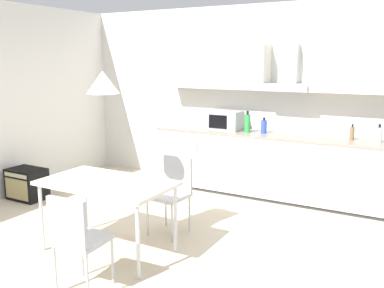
{
  "coord_description": "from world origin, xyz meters",
  "views": [
    {
      "loc": [
        2.47,
        -3.55,
        1.95
      ],
      "look_at": [
        0.13,
        0.66,
        1.0
      ],
      "focal_mm": 40.0,
      "sensor_mm": 36.0,
      "label": 1
    }
  ],
  "objects_px": {
    "chair_near_right": "(76,234)",
    "bottle_green": "(247,123)",
    "guitar_amp": "(27,184)",
    "chair_far_right": "(173,187)",
    "bottle_blue": "(264,126)",
    "bottle_white": "(379,135)",
    "bottle_brown": "(352,133)",
    "dining_table": "(107,186)",
    "microwave": "(225,120)",
    "pendant_lamp": "(103,82)"
  },
  "relations": [
    {
      "from": "bottle_white",
      "to": "bottle_blue",
      "type": "bearing_deg",
      "value": -179.51
    },
    {
      "from": "dining_table",
      "to": "chair_near_right",
      "type": "relative_size",
      "value": 1.54
    },
    {
      "from": "bottle_blue",
      "to": "bottle_brown",
      "type": "xyz_separation_m",
      "value": [
        1.18,
        0.06,
        -0.01
      ]
    },
    {
      "from": "bottle_blue",
      "to": "dining_table",
      "type": "relative_size",
      "value": 0.17
    },
    {
      "from": "microwave",
      "to": "bottle_brown",
      "type": "bearing_deg",
      "value": 1.7
    },
    {
      "from": "bottle_white",
      "to": "bottle_brown",
      "type": "xyz_separation_m",
      "value": [
        -0.33,
        0.05,
        -0.01
      ]
    },
    {
      "from": "dining_table",
      "to": "chair_near_right",
      "type": "bearing_deg",
      "value": -68.12
    },
    {
      "from": "microwave",
      "to": "chair_far_right",
      "type": "bearing_deg",
      "value": -84.13
    },
    {
      "from": "bottle_green",
      "to": "chair_near_right",
      "type": "xyz_separation_m",
      "value": [
        -0.19,
        -3.27,
        -0.52
      ]
    },
    {
      "from": "chair_far_right",
      "to": "guitar_amp",
      "type": "height_order",
      "value": "chair_far_right"
    },
    {
      "from": "bottle_brown",
      "to": "pendant_lamp",
      "type": "relative_size",
      "value": 0.65
    },
    {
      "from": "bottle_white",
      "to": "dining_table",
      "type": "relative_size",
      "value": 0.18
    },
    {
      "from": "bottle_brown",
      "to": "guitar_amp",
      "type": "height_order",
      "value": "bottle_brown"
    },
    {
      "from": "bottle_green",
      "to": "pendant_lamp",
      "type": "relative_size",
      "value": 0.98
    },
    {
      "from": "chair_near_right",
      "to": "chair_far_right",
      "type": "distance_m",
      "value": 1.52
    },
    {
      "from": "pendant_lamp",
      "to": "chair_near_right",
      "type": "bearing_deg",
      "value": -68.12
    },
    {
      "from": "chair_far_right",
      "to": "bottle_blue",
      "type": "bearing_deg",
      "value": 76.6
    },
    {
      "from": "bottle_green",
      "to": "bottle_blue",
      "type": "height_order",
      "value": "bottle_green"
    },
    {
      "from": "bottle_brown",
      "to": "chair_near_right",
      "type": "distance_m",
      "value": 3.77
    },
    {
      "from": "microwave",
      "to": "bottle_blue",
      "type": "bearing_deg",
      "value": -0.98
    },
    {
      "from": "chair_near_right",
      "to": "guitar_amp",
      "type": "bearing_deg",
      "value": 147.96
    },
    {
      "from": "chair_far_right",
      "to": "bottle_brown",
      "type": "bearing_deg",
      "value": 49.02
    },
    {
      "from": "bottle_blue",
      "to": "chair_near_right",
      "type": "relative_size",
      "value": 0.26
    },
    {
      "from": "chair_near_right",
      "to": "chair_far_right",
      "type": "bearing_deg",
      "value": 89.95
    },
    {
      "from": "dining_table",
      "to": "bottle_green",
      "type": "bearing_deg",
      "value": 78.7
    },
    {
      "from": "bottle_white",
      "to": "chair_near_right",
      "type": "distance_m",
      "value": 3.89
    },
    {
      "from": "guitar_amp",
      "to": "bottle_blue",
      "type": "bearing_deg",
      "value": 32.14
    },
    {
      "from": "dining_table",
      "to": "chair_far_right",
      "type": "xyz_separation_m",
      "value": [
        0.31,
        0.76,
        -0.16
      ]
    },
    {
      "from": "chair_near_right",
      "to": "bottle_green",
      "type": "bearing_deg",
      "value": 86.6
    },
    {
      "from": "bottle_white",
      "to": "bottle_brown",
      "type": "distance_m",
      "value": 0.33
    },
    {
      "from": "bottle_green",
      "to": "guitar_amp",
      "type": "bearing_deg",
      "value": -146.33
    },
    {
      "from": "bottle_white",
      "to": "bottle_green",
      "type": "xyz_separation_m",
      "value": [
        -1.75,
        -0.06,
        0.03
      ]
    },
    {
      "from": "bottle_white",
      "to": "chair_near_right",
      "type": "relative_size",
      "value": 0.27
    },
    {
      "from": "chair_near_right",
      "to": "guitar_amp",
      "type": "distance_m",
      "value": 2.88
    },
    {
      "from": "guitar_amp",
      "to": "dining_table",
      "type": "bearing_deg",
      "value": -19.64
    },
    {
      "from": "microwave",
      "to": "pendant_lamp",
      "type": "bearing_deg",
      "value": -92.73
    },
    {
      "from": "bottle_white",
      "to": "bottle_blue",
      "type": "xyz_separation_m",
      "value": [
        -1.51,
        -0.01,
        -0.01
      ]
    },
    {
      "from": "chair_near_right",
      "to": "pendant_lamp",
      "type": "height_order",
      "value": "pendant_lamp"
    },
    {
      "from": "guitar_amp",
      "to": "pendant_lamp",
      "type": "bearing_deg",
      "value": -19.64
    },
    {
      "from": "chair_near_right",
      "to": "microwave",
      "type": "bearing_deg",
      "value": 93.16
    },
    {
      "from": "microwave",
      "to": "pendant_lamp",
      "type": "xyz_separation_m",
      "value": [
        -0.12,
        -2.56,
        0.68
      ]
    },
    {
      "from": "bottle_brown",
      "to": "bottle_green",
      "type": "bearing_deg",
      "value": -175.5
    },
    {
      "from": "microwave",
      "to": "bottle_brown",
      "type": "relative_size",
      "value": 2.3
    },
    {
      "from": "microwave",
      "to": "chair_far_right",
      "type": "relative_size",
      "value": 0.55
    },
    {
      "from": "bottle_blue",
      "to": "dining_table",
      "type": "height_order",
      "value": "bottle_blue"
    },
    {
      "from": "bottle_green",
      "to": "chair_far_right",
      "type": "xyz_separation_m",
      "value": [
        -0.19,
        -1.74,
        -0.52
      ]
    },
    {
      "from": "bottle_brown",
      "to": "chair_far_right",
      "type": "relative_size",
      "value": 0.24
    },
    {
      "from": "microwave",
      "to": "chair_near_right",
      "type": "relative_size",
      "value": 0.55
    },
    {
      "from": "bottle_green",
      "to": "chair_far_right",
      "type": "relative_size",
      "value": 0.36
    },
    {
      "from": "chair_far_right",
      "to": "dining_table",
      "type": "bearing_deg",
      "value": -111.97
    }
  ]
}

